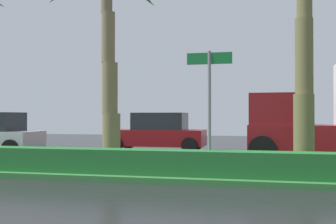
% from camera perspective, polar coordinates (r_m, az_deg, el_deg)
% --- Properties ---
extents(ground_plane, '(90.00, 42.00, 0.10)m').
position_cam_1_polar(ground_plane, '(12.47, 3.71, -8.03)').
color(ground_plane, black).
extents(median_strip, '(85.50, 4.00, 0.15)m').
position_cam_1_polar(median_strip, '(11.48, 2.89, -8.05)').
color(median_strip, '#2D6B33').
rests_on(median_strip, ground_plane).
extents(median_hedge, '(76.50, 0.70, 0.60)m').
position_cam_1_polar(median_hedge, '(10.07, 1.47, -6.95)').
color(median_hedge, '#1E6028').
rests_on(median_hedge, median_strip).
extents(street_name_sign, '(1.10, 0.08, 3.00)m').
position_cam_1_polar(street_name_sign, '(10.14, 5.69, 2.32)').
color(street_name_sign, slate).
rests_on(street_name_sign, median_strip).
extents(car_in_traffic_second, '(4.30, 2.02, 1.72)m').
position_cam_1_polar(car_in_traffic_second, '(18.74, -1.40, -2.84)').
color(car_in_traffic_second, maroon).
rests_on(car_in_traffic_second, ground_plane).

